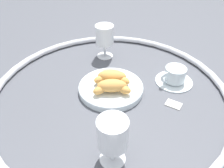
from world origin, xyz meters
name	(u,v)px	position (x,y,z in m)	size (l,w,h in m)	color
ground_plane	(110,94)	(0.00, 0.00, 0.00)	(2.20, 2.20, 0.00)	#4C4F56
table_chrome_rim	(110,91)	(0.00, 0.00, 0.01)	(0.82, 0.82, 0.02)	silver
pastry_plate	(112,88)	(0.00, -0.02, 0.01)	(0.23, 0.23, 0.02)	silver
croissant_large	(112,77)	(0.00, -0.04, 0.04)	(0.14, 0.07, 0.04)	#D6994C
croissant_small	(112,87)	(-0.01, 0.01, 0.04)	(0.13, 0.08, 0.04)	#D6994C
coffee_cup_near	(174,76)	(-0.22, -0.10, 0.03)	(0.14, 0.14, 0.06)	silver
juice_glass_left	(113,135)	(-0.05, 0.26, 0.09)	(0.08, 0.08, 0.14)	white
juice_glass_right	(105,37)	(0.06, -0.25, 0.09)	(0.08, 0.08, 0.14)	white
sugar_packet	(174,104)	(-0.21, 0.02, 0.00)	(0.05, 0.03, 0.01)	white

